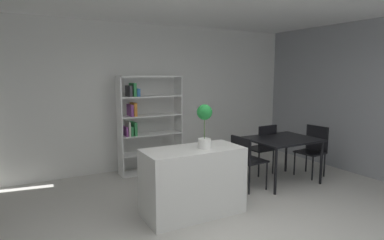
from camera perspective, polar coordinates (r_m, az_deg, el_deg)
ground_plane at (r=4.15m, az=8.80°, el=-18.84°), size 9.18×9.18×0.00m
back_partition at (r=6.49m, az=-7.99°, el=4.02°), size 6.67×0.06×2.82m
kitchen_island at (r=4.40m, az=0.16°, el=-10.75°), size 1.32×0.63×0.90m
potted_plant_on_island at (r=4.23m, az=2.21°, el=-0.32°), size 0.20×0.20×0.58m
open_bookshelf at (r=6.13m, az=-8.08°, el=-0.26°), size 1.20×0.34×1.83m
dining_table at (r=5.79m, az=15.58°, el=-3.84°), size 1.14×0.94×0.77m
dining_chair_island_side at (r=5.32m, az=9.42°, el=-6.47°), size 0.47×0.49×0.88m
dining_chair_window_side at (r=6.40m, az=20.57°, el=-4.38°), size 0.47×0.49×0.92m
dining_chair_far at (r=6.18m, az=12.41°, el=-4.32°), size 0.44×0.46×0.94m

